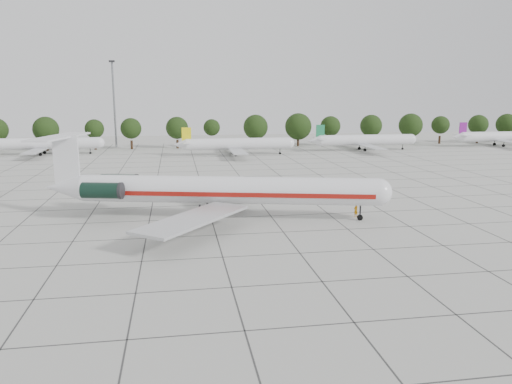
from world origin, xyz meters
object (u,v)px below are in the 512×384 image
main_airliner (208,189)px  bg_airliner_c (238,144)px  floodlight_mast (114,99)px  ground_crew (356,210)px  bg_airliner_d (365,140)px  bg_airliner_e (502,137)px  bg_airliner_b (45,144)px

main_airliner → bg_airliner_c: size_ratio=1.61×
floodlight_mast → main_airliner: bearing=-76.6°
main_airliner → ground_crew: main_airliner is taller
ground_crew → bg_airliner_d: 78.74m
bg_airliner_e → floodlight_mast: bearing=171.7°
main_airliner → bg_airliner_e: size_ratio=1.61×
bg_airliner_b → floodlight_mast: bearing=46.7°
bg_airliner_b → bg_airliner_e: bearing=0.1°
ground_crew → bg_airliner_e: size_ratio=0.06×
bg_airliner_d → bg_airliner_e: 45.94m
main_airliner → floodlight_mast: floodlight_mast is taller
bg_airliner_d → bg_airliner_e: (45.74, 4.27, 0.00)m
main_airliner → bg_airliner_b: 83.42m
bg_airliner_d → floodlight_mast: bearing=163.3°
main_airliner → bg_airliner_b: size_ratio=1.61×
ground_crew → bg_airliner_b: 96.01m
ground_crew → bg_airliner_c: bearing=-110.3°
main_airliner → ground_crew: size_ratio=25.59×
main_airliner → floodlight_mast: (-21.75, 91.51, 10.48)m
ground_crew → bg_airliner_d: size_ratio=0.06×
main_airliner → bg_airliner_d: (49.12, 70.22, -0.90)m
bg_airliner_d → main_airliner: bearing=-125.0°
main_airliner → ground_crew: bearing=5.6°
main_airliner → floodlight_mast: size_ratio=1.78×
bg_airliner_b → bg_airliner_d: (87.20, -3.99, 0.00)m
main_airliner → bg_airliner_e: main_airliner is taller
ground_crew → bg_airliner_b: (-57.47, 76.88, 2.02)m
bg_airliner_b → bg_airliner_e: 132.94m
bg_airliner_c → bg_airliner_d: size_ratio=1.00×
floodlight_mast → bg_airliner_e: bearing=-8.3°
bg_airliner_d → bg_airliner_e: bearing=5.3°
bg_airliner_c → bg_airliner_d: 37.38m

